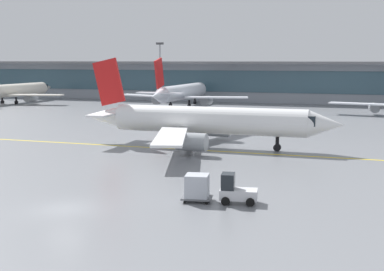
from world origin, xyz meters
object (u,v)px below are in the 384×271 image
gate_airplane_1 (182,92)px  taxiing_regional_jet (206,121)px  gate_airplane_0 (13,91)px  cargo_dolly_lead (197,187)px  apron_light_mast_1 (160,70)px  baggage_tug (235,191)px

gate_airplane_1 → taxiing_regional_jet: (19.31, -47.88, -0.05)m
gate_airplane_1 → gate_airplane_0: bearing=95.7°
taxiing_regional_jet → gate_airplane_1: bearing=111.8°
cargo_dolly_lead → apron_light_mast_1: 87.16m
taxiing_regional_jet → apron_light_mast_1: apron_light_mast_1 is taller
baggage_tug → cargo_dolly_lead: (-2.68, -0.40, 0.16)m
gate_airplane_0 → apron_light_mast_1: bearing=-64.5°
taxiing_regional_jet → baggage_tug: taxiing_regional_jet is taller
gate_airplane_0 → baggage_tug: gate_airplane_0 is taller
cargo_dolly_lead → apron_light_mast_1: apron_light_mast_1 is taller
baggage_tug → cargo_dolly_lead: baggage_tug is taller
gate_airplane_0 → cargo_dolly_lead: 93.74m
baggage_tug → cargo_dolly_lead: size_ratio=1.20×
gate_airplane_1 → cargo_dolly_lead: gate_airplane_1 is taller
baggage_tug → cargo_dolly_lead: bearing=180.0°
cargo_dolly_lead → gate_airplane_1: bearing=101.2°
gate_airplane_1 → apron_light_mast_1: bearing=43.3°
baggage_tug → apron_light_mast_1: (-36.68, 79.59, 6.78)m
gate_airplane_0 → baggage_tug: (68.10, -66.72, -2.02)m
gate_airplane_0 → apron_light_mast_1: 34.28m
gate_airplane_1 → taxiing_regional_jet: bearing=-156.5°
gate_airplane_1 → baggage_tug: size_ratio=11.27×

